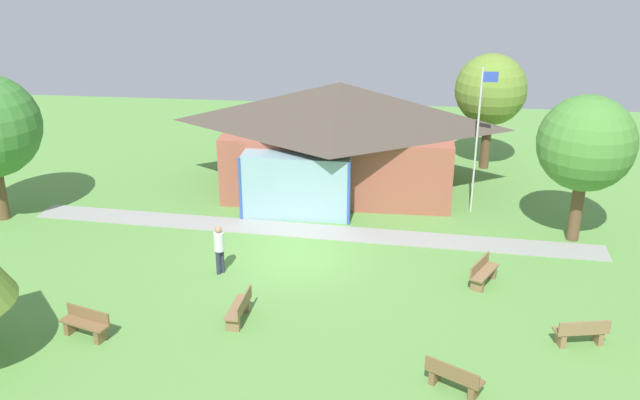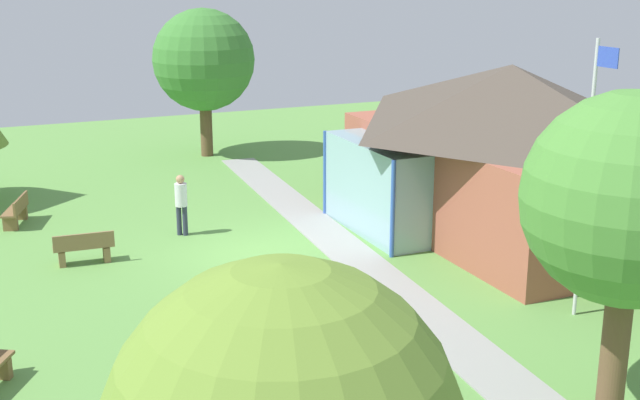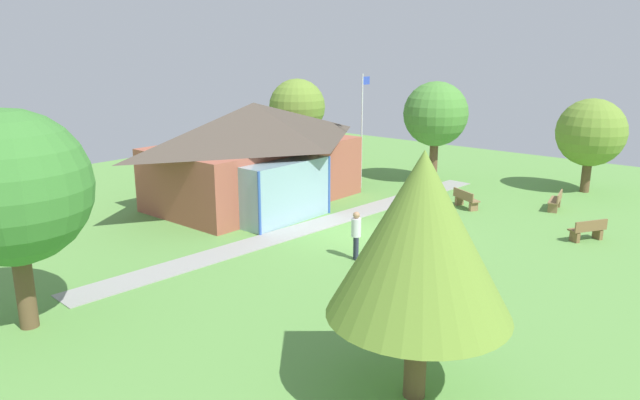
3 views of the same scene
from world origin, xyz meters
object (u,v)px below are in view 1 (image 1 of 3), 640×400
(pavilion, at_px, (338,135))
(bench_front_right, at_px, (454,378))
(flagpole, at_px, (478,135))
(bench_front_center, at_px, (240,309))
(bench_front_left, at_px, (86,324))
(bench_lawn_far_right, at_px, (581,333))
(tree_east_hedge, at_px, (586,144))
(visitor_strolling_lawn, at_px, (219,246))
(tree_behind_pavilion_right, at_px, (491,90))
(bench_mid_right, at_px, (483,273))

(pavilion, bearing_deg, bench_front_right, -73.08)
(flagpole, distance_m, bench_front_center, 12.29)
(flagpole, relative_size, bench_front_left, 3.78)
(bench_lawn_far_right, xyz_separation_m, tree_east_hedge, (1.31, 7.13, 3.33))
(bench_front_center, xyz_separation_m, visitor_strolling_lawn, (-1.31, 2.87, 0.62))
(bench_lawn_far_right, height_order, tree_behind_pavilion_right, tree_behind_pavilion_right)
(bench_front_left, relative_size, bench_mid_right, 1.02)
(flagpole, xyz_separation_m, tree_behind_pavilion_right, (1.04, 5.51, 0.53))
(pavilion, bearing_deg, flagpole, -19.14)
(visitor_strolling_lawn, distance_m, tree_behind_pavilion_right, 15.73)
(bench_front_right, xyz_separation_m, tree_behind_pavilion_right, (2.51, 17.41, 3.37))
(flagpole, height_order, bench_lawn_far_right, flagpole)
(bench_front_right, height_order, bench_front_left, same)
(tree_east_hedge, bearing_deg, bench_mid_right, -133.79)
(bench_front_center, bearing_deg, flagpole, -35.99)
(bench_lawn_far_right, relative_size, visitor_strolling_lawn, 0.90)
(bench_front_right, relative_size, tree_behind_pavilion_right, 0.28)
(bench_lawn_far_right, height_order, bench_mid_right, same)
(bench_front_center, relative_size, visitor_strolling_lawn, 0.88)
(bench_front_left, distance_m, tree_east_hedge, 17.72)
(bench_lawn_far_right, relative_size, bench_front_center, 1.02)
(bench_mid_right, bearing_deg, pavilion, -118.07)
(bench_mid_right, bearing_deg, visitor_strolling_lawn, -60.71)
(bench_lawn_far_right, height_order, bench_front_left, same)
(pavilion, distance_m, tree_east_hedge, 10.22)
(bench_front_right, relative_size, tree_east_hedge, 0.28)
(bench_lawn_far_right, relative_size, bench_mid_right, 1.02)
(tree_behind_pavilion_right, bearing_deg, pavilion, -152.26)
(tree_behind_pavilion_right, xyz_separation_m, tree_east_hedge, (2.48, -7.78, -0.05))
(bench_mid_right, bearing_deg, flagpole, -153.95)
(pavilion, xyz_separation_m, bench_lawn_far_right, (7.90, -11.37, -2.06))
(bench_front_right, xyz_separation_m, visitor_strolling_lawn, (-7.43, 5.53, 0.62))
(pavilion, height_order, tree_east_hedge, tree_east_hedge)
(bench_mid_right, height_order, bench_front_center, same)
(bench_mid_right, xyz_separation_m, tree_behind_pavilion_right, (1.21, 11.63, 3.37))
(bench_mid_right, distance_m, tree_east_hedge, 6.28)
(flagpole, bearing_deg, bench_front_right, -97.04)
(tree_behind_pavilion_right, bearing_deg, bench_mid_right, -95.95)
(bench_front_right, height_order, bench_front_center, same)
(bench_front_right, xyz_separation_m, bench_front_left, (-10.31, 1.34, 0.00))
(bench_lawn_far_right, bearing_deg, tree_behind_pavilion_right, 82.42)
(bench_front_right, height_order, tree_east_hedge, tree_east_hedge)
(bench_front_center, height_order, tree_behind_pavilion_right, tree_behind_pavilion_right)
(flagpole, height_order, bench_front_left, flagpole)
(bench_front_right, relative_size, visitor_strolling_lawn, 0.87)
(flagpole, height_order, tree_east_hedge, flagpole)
(bench_mid_right, height_order, visitor_strolling_lawn, visitor_strolling_lawn)
(bench_front_right, bearing_deg, tree_east_hedge, 92.91)
(visitor_strolling_lawn, relative_size, tree_behind_pavilion_right, 0.32)
(bench_front_center, bearing_deg, tree_behind_pavilion_right, -26.93)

